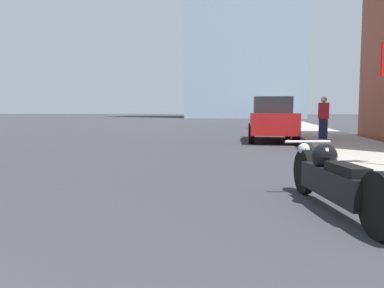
{
  "coord_description": "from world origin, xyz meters",
  "views": [
    {
      "loc": [
        2.58,
        -0.12,
        1.14
      ],
      "look_at": [
        1.44,
        5.72,
        0.63
      ],
      "focal_mm": 35.0,
      "sensor_mm": 36.0,
      "label": 1
    }
  ],
  "objects_px": {
    "parked_car_red": "(271,119)",
    "parked_car_blue": "(268,116)",
    "motorcycle": "(332,178)",
    "pedestrian": "(323,118)"
  },
  "relations": [
    {
      "from": "motorcycle",
      "to": "parked_car_red",
      "type": "xyz_separation_m",
      "value": [
        -0.53,
        10.59,
        0.48
      ]
    },
    {
      "from": "motorcycle",
      "to": "parked_car_blue",
      "type": "distance_m",
      "value": 23.09
    },
    {
      "from": "parked_car_red",
      "to": "parked_car_blue",
      "type": "distance_m",
      "value": 12.49
    },
    {
      "from": "motorcycle",
      "to": "pedestrian",
      "type": "bearing_deg",
      "value": 68.13
    },
    {
      "from": "parked_car_red",
      "to": "parked_car_blue",
      "type": "relative_size",
      "value": 1.05
    },
    {
      "from": "pedestrian",
      "to": "parked_car_red",
      "type": "bearing_deg",
      "value": 160.72
    },
    {
      "from": "parked_car_red",
      "to": "parked_car_blue",
      "type": "xyz_separation_m",
      "value": [
        -0.03,
        12.49,
        -0.03
      ]
    },
    {
      "from": "parked_car_blue",
      "to": "pedestrian",
      "type": "xyz_separation_m",
      "value": [
        1.89,
        -13.14,
        0.1
      ]
    },
    {
      "from": "motorcycle",
      "to": "parked_car_red",
      "type": "height_order",
      "value": "parked_car_red"
    },
    {
      "from": "motorcycle",
      "to": "pedestrian",
      "type": "distance_m",
      "value": 10.04
    }
  ]
}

